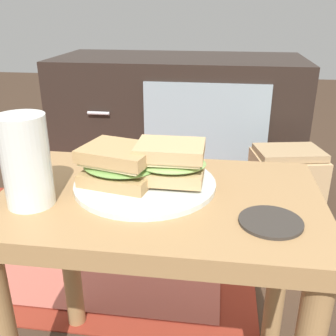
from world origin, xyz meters
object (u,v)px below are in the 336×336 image
object	(u,v)px
plate	(145,184)
sandwich_back	(170,161)
sandwich_front	(119,165)
paper_bag	(282,206)
tv_cabinet	(179,129)
beer_glass	(26,164)
coaster	(271,222)

from	to	relation	value
plate	sandwich_back	xyz separation A→B (m)	(0.04, 0.01, 0.04)
sandwich_front	paper_bag	bearing A→B (deg)	52.42
tv_cabinet	beer_glass	size ratio (longest dim) A/B	6.39
sandwich_front	coaster	size ratio (longest dim) A/B	1.58
sandwich_back	beer_glass	bearing A→B (deg)	-156.02
beer_glass	tv_cabinet	bearing A→B (deg)	82.60
sandwich_back	coaster	xyz separation A→B (m)	(0.17, -0.11, -0.05)
tv_cabinet	sandwich_front	world-z (taller)	tv_cabinet
sandwich_back	beer_glass	world-z (taller)	beer_glass
sandwich_front	beer_glass	bearing A→B (deg)	-146.83
tv_cabinet	beer_glass	distance (m)	1.05
sandwich_back	coaster	bearing A→B (deg)	-32.92
tv_cabinet	coaster	bearing A→B (deg)	-76.06
plate	sandwich_front	size ratio (longest dim) A/B	1.67
sandwich_back	paper_bag	xyz separation A→B (m)	(0.29, 0.48, -0.32)
plate	tv_cabinet	bearing A→B (deg)	92.61
tv_cabinet	sandwich_back	bearing A→B (deg)	-84.58
sandwich_back	beer_glass	xyz separation A→B (m)	(-0.22, -0.10, 0.02)
tv_cabinet	sandwich_back	distance (m)	0.94
plate	paper_bag	size ratio (longest dim) A/B	0.68
paper_bag	tv_cabinet	bearing A→B (deg)	130.92
sandwich_front	coaster	world-z (taller)	sandwich_front
tv_cabinet	coaster	world-z (taller)	tv_cabinet
beer_glass	paper_bag	xyz separation A→B (m)	(0.51, 0.58, -0.35)
plate	coaster	world-z (taller)	plate
plate	beer_glass	size ratio (longest dim) A/B	1.70
tv_cabinet	beer_glass	world-z (taller)	beer_glass
tv_cabinet	sandwich_back	world-z (taller)	tv_cabinet
tv_cabinet	sandwich_back	xyz separation A→B (m)	(0.09, -0.91, 0.22)
plate	paper_bag	xyz separation A→B (m)	(0.33, 0.49, -0.28)
tv_cabinet	plate	world-z (taller)	tv_cabinet
paper_bag	plate	bearing A→B (deg)	-124.52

